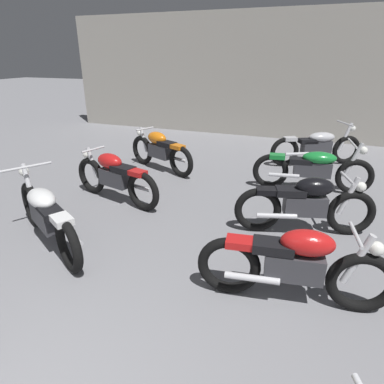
{
  "coord_description": "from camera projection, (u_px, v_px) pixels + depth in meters",
  "views": [
    {
      "loc": [
        1.59,
        -0.28,
        2.4
      ],
      "look_at": [
        0.0,
        3.9,
        0.55
      ],
      "focal_mm": 31.13,
      "sensor_mm": 36.0,
      "label": 1
    }
  ],
  "objects": [
    {
      "name": "motorcycle_left_row_3",
      "position": [
        160.0,
        150.0,
        7.3
      ],
      "size": [
        1.85,
        0.88,
        0.88
      ],
      "color": "black",
      "rests_on": "ground"
    },
    {
      "name": "motorcycle_right_row_2",
      "position": [
        306.0,
        204.0,
        4.68
      ],
      "size": [
        1.92,
        0.73,
        0.88
      ],
      "color": "black",
      "rests_on": "ground"
    },
    {
      "name": "motorcycle_right_row_4",
      "position": [
        317.0,
        146.0,
        7.65
      ],
      "size": [
        1.97,
        1.14,
        0.97
      ],
      "color": "black",
      "rests_on": "ground"
    },
    {
      "name": "motorcycle_left_row_1",
      "position": [
        46.0,
        214.0,
        4.38
      ],
      "size": [
        1.94,
        1.19,
        0.97
      ],
      "color": "black",
      "rests_on": "ground"
    },
    {
      "name": "motorcycle_left_row_2",
      "position": [
        115.0,
        176.0,
        5.73
      ],
      "size": [
        1.93,
        0.67,
        0.88
      ],
      "color": "black",
      "rests_on": "ground"
    },
    {
      "name": "motorcycle_right_row_3",
      "position": [
        313.0,
        168.0,
        6.16
      ],
      "size": [
        2.16,
        0.7,
        0.97
      ],
      "color": "black",
      "rests_on": "ground"
    },
    {
      "name": "back_wall",
      "position": [
        268.0,
        76.0,
        9.85
      ],
      "size": [
        13.22,
        0.24,
        3.6
      ],
      "primitive_type": "cube",
      "color": "#9E998E",
      "rests_on": "ground"
    },
    {
      "name": "motorcycle_right_row_1",
      "position": [
        295.0,
        264.0,
        3.33
      ],
      "size": [
        1.97,
        0.57,
        0.88
      ],
      "color": "black",
      "rests_on": "ground"
    }
  ]
}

